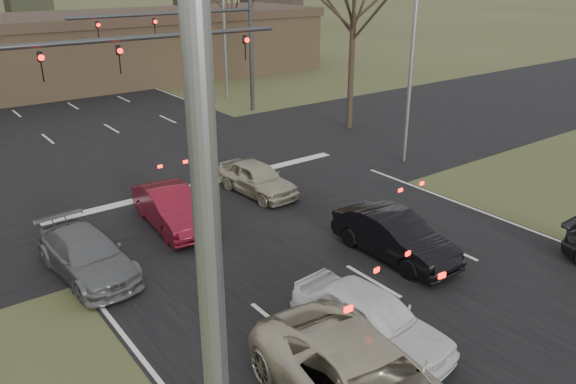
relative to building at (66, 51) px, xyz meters
name	(u,v)px	position (x,y,z in m)	size (l,w,h in m)	color
ground	(457,331)	(-2.00, -38.00, -2.67)	(360.00, 360.00, 0.00)	#3F4726
road_cross	(184,171)	(-2.00, -23.00, -2.65)	(200.00, 14.00, 0.02)	black
building	(66,51)	(0.00, 0.00, 0.00)	(42.40, 10.40, 5.30)	brown
mast_arm_near	(62,78)	(-7.23, -25.00, 2.41)	(12.12, 0.24, 8.00)	#383A3D
mast_arm_far	(210,33)	(4.18, -15.00, 2.35)	(11.12, 0.24, 8.00)	#383A3D
streetlight_right_near	(410,41)	(6.82, -28.00, 2.92)	(2.34, 0.25, 10.00)	gray
streetlight_right_far	(222,16)	(7.32, -11.00, 2.92)	(2.34, 0.25, 10.00)	gray
car_white_sedan	(371,318)	(-4.14, -37.03, -1.94)	(1.72, 4.28, 1.46)	white
car_black_hatch	(395,236)	(-0.38, -34.27, -1.94)	(1.53, 4.38, 1.44)	black
car_grey_ahead	(87,255)	(-8.50, -29.56, -2.02)	(1.81, 4.46, 1.30)	slate
car_red_ahead	(172,208)	(-5.00, -28.03, -1.96)	(1.50, 4.29, 1.41)	maroon
car_silver_ahead	(257,178)	(-0.85, -27.23, -2.00)	(1.58, 3.93, 1.34)	#B1AC8F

